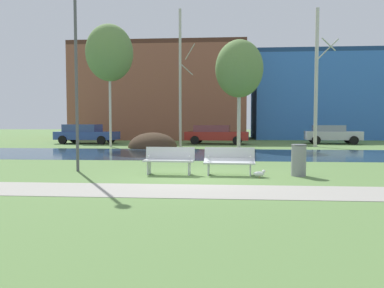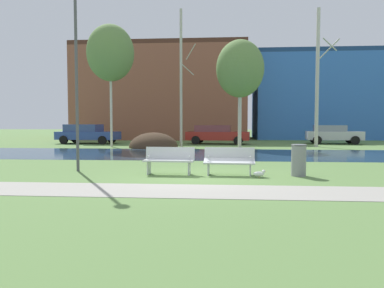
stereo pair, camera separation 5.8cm
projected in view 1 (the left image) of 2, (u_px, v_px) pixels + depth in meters
The scene contains 18 objects.
ground_plane at pixel (209, 151), 21.55m from camera, with size 120.00×120.00×0.00m, color #5B7F42.
paved_path_strip at pixel (192, 191), 9.23m from camera, with size 60.00×1.86×0.01m, color #9E998E.
river_band at pixel (208, 154), 19.80m from camera, with size 80.00×7.03×0.01m, color #284256.
soil_mound at pixel (153, 148), 24.82m from camera, with size 3.20×3.34×1.97m, color #423021.
bench_left at pixel (169, 160), 12.14m from camera, with size 1.62×0.62×0.87m.
bench_right at pixel (229, 160), 12.00m from camera, with size 1.62×0.62×0.87m.
trash_bin at pixel (299, 160), 11.80m from camera, with size 0.48×0.48×0.99m.
seagull at pixel (259, 174), 11.40m from camera, with size 0.40×0.15×0.25m.
streetlamp at pixel (76, 51), 12.72m from camera, with size 0.32×0.32×6.21m.
birch_far_left at pixel (110, 53), 25.24m from camera, with size 3.14×3.14×8.16m.
birch_left at pixel (180, 78), 25.38m from camera, with size 1.09×1.85×9.18m.
birch_center_left at pixel (239, 69), 24.84m from camera, with size 3.14×3.14×7.05m.
birch_center at pixel (317, 77), 25.32m from camera, with size 1.52×2.58×9.22m.
parked_van_nearest_blue at pixel (86, 133), 29.25m from camera, with size 4.85×2.40×1.49m.
parked_sedan_second_red at pixel (216, 134), 28.68m from camera, with size 4.87×2.38×1.42m.
parked_hatch_third_silver at pixel (332, 134), 28.90m from camera, with size 4.20×2.24×1.42m.
building_brick_low at pixel (163, 94), 38.68m from camera, with size 16.25×9.95×9.04m.
building_blue_store at pixel (317, 96), 37.75m from camera, with size 12.63×7.07×8.44m.
Camera 1 is at (0.70, -11.49, 1.69)m, focal length 35.47 mm.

